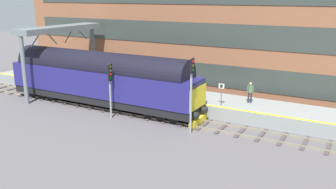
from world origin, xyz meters
The scene contains 10 objects.
ground_plane centered at (0.00, 0.00, 0.00)m, with size 140.00×140.00×0.00m, color #5C575A.
track_main centered at (0.00, 0.00, 0.06)m, with size 2.50×60.00×0.15m.
station_platform centered at (3.60, 0.00, 0.50)m, with size 4.00×44.00×1.01m.
station_building centered at (10.37, 3.26, 7.32)m, with size 5.52×38.05×14.63m.
diesel_locomotive centered at (0.00, 6.63, 2.48)m, with size 2.74×18.23×4.68m.
signal_post_near centered at (-1.92, -2.66, 3.29)m, with size 0.44×0.22×5.18m.
signal_post_mid centered at (-1.92, 4.07, 2.74)m, with size 0.44×0.22×4.19m.
platform_number_sign centered at (2.12, -3.23, 2.15)m, with size 0.10×0.44×1.71m.
waiting_passenger centered at (3.89, -4.91, 1.99)m, with size 0.42×0.49×1.64m.
overhead_footbridge centered at (2.05, 12.83, 5.65)m, with size 9.30×2.00×6.34m.
Camera 1 is at (-23.26, -12.83, 9.16)m, focal length 39.53 mm.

